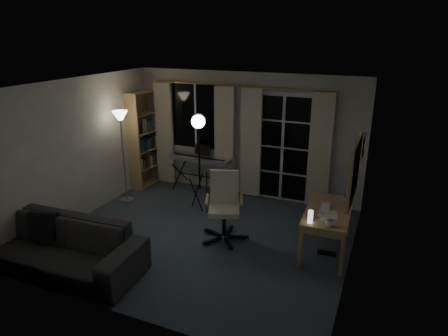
# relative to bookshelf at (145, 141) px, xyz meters

# --- Properties ---
(floor) EXTENTS (4.50, 4.00, 0.02)m
(floor) POSITION_rel_bookshelf_xyz_m (2.13, -1.69, -0.95)
(floor) COLOR #3A4755
(floor) RESTS_ON ground
(window) EXTENTS (1.20, 0.08, 1.40)m
(window) POSITION_rel_bookshelf_xyz_m (1.08, 0.29, 0.56)
(window) COLOR white
(window) RESTS_ON floor
(french_door) EXTENTS (1.32, 0.09, 2.11)m
(french_door) POSITION_rel_bookshelf_xyz_m (2.88, 0.29, 0.09)
(french_door) COLOR white
(french_door) RESTS_ON floor
(curtains) EXTENTS (3.60, 0.07, 2.13)m
(curtains) POSITION_rel_bookshelf_xyz_m (1.99, 0.19, 0.15)
(curtains) COLOR gold
(curtains) RESTS_ON floor
(bookshelf) EXTENTS (0.36, 0.93, 1.98)m
(bookshelf) POSITION_rel_bookshelf_xyz_m (0.00, 0.00, 0.00)
(bookshelf) COLOR tan
(bookshelf) RESTS_ON floor
(torchiere_lamp) EXTENTS (0.35, 0.35, 1.75)m
(torchiere_lamp) POSITION_rel_bookshelf_xyz_m (0.16, -0.94, 0.47)
(torchiere_lamp) COLOR #B2B2B7
(torchiere_lamp) RESTS_ON floor
(keyboard_piano) EXTENTS (1.27, 0.65, 0.91)m
(keyboard_piano) POSITION_rel_bookshelf_xyz_m (1.28, 0.01, -0.25)
(keyboard_piano) COLOR black
(keyboard_piano) RESTS_ON floor
(studio_light) EXTENTS (0.42, 0.43, 1.83)m
(studio_light) POSITION_rel_bookshelf_xyz_m (1.68, -0.83, 0.53)
(studio_light) COLOR black
(studio_light) RESTS_ON floor
(office_chair) EXTENTS (0.75, 0.72, 1.08)m
(office_chair) POSITION_rel_bookshelf_xyz_m (2.44, -1.49, -0.31)
(office_chair) COLOR black
(office_chair) RESTS_ON floor
(desk) EXTENTS (0.67, 1.27, 0.67)m
(desk) POSITION_rel_bookshelf_xyz_m (4.01, -1.33, -0.36)
(desk) COLOR tan
(desk) RESTS_ON floor
(monitor) EXTENTS (0.16, 0.48, 0.42)m
(monitor) POSITION_rel_bookshelf_xyz_m (4.20, -0.88, -0.02)
(monitor) COLOR silver
(monitor) RESTS_ON desk
(desk_clutter) EXTENTS (0.38, 0.76, 0.84)m
(desk_clutter) POSITION_rel_bookshelf_xyz_m (3.95, -1.55, -0.42)
(desk_clutter) COLOR white
(desk_clutter) RESTS_ON desk
(mug) EXTENTS (0.11, 0.09, 0.11)m
(mug) POSITION_rel_bookshelf_xyz_m (4.11, -1.83, -0.22)
(mug) COLOR silver
(mug) RESTS_ON desk
(wall_mirror) EXTENTS (0.04, 0.94, 0.74)m
(wall_mirror) POSITION_rel_bookshelf_xyz_m (4.35, -2.04, 0.61)
(wall_mirror) COLOR tan
(wall_mirror) RESTS_ON floor
(framed_print) EXTENTS (0.03, 0.42, 0.32)m
(framed_print) POSITION_rel_bookshelf_xyz_m (4.35, -1.14, 0.66)
(framed_print) COLOR tan
(framed_print) RESTS_ON floor
(wall_shelf) EXTENTS (0.16, 0.30, 0.18)m
(wall_shelf) POSITION_rel_bookshelf_xyz_m (4.29, -0.64, 0.47)
(wall_shelf) COLOR tan
(wall_shelf) RESTS_ON floor
(sofa) EXTENTS (2.36, 0.80, 0.91)m
(sofa) POSITION_rel_bookshelf_xyz_m (0.74, -3.24, -0.48)
(sofa) COLOR #2F2F31
(sofa) RESTS_ON floor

